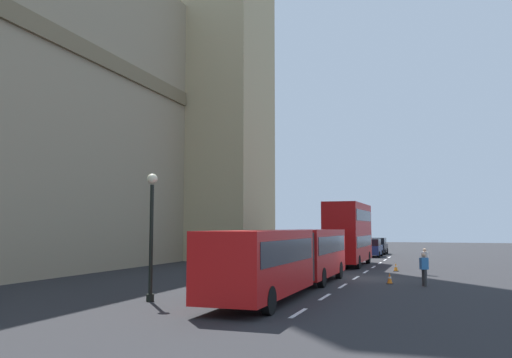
{
  "coord_description": "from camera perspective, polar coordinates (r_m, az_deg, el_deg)",
  "views": [
    {
      "loc": [
        -32.24,
        -4.78,
        3.03
      ],
      "look_at": [
        -1.76,
        5.73,
        5.99
      ],
      "focal_mm": 37.04,
      "sensor_mm": 36.0,
      "label": 1
    }
  ],
  "objects": [
    {
      "name": "pedestrian_near_cones",
      "position": [
        28.98,
        17.7,
        -9.18
      ],
      "size": [
        0.41,
        0.47,
        1.69
      ],
      "color": "#333333",
      "rests_on": "ground_plane"
    },
    {
      "name": "ground_plane",
      "position": [
        32.73,
        10.72,
        -10.46
      ],
      "size": [
        160.0,
        160.0,
        0.0
      ],
      "primitive_type": "plane",
      "color": "#262628"
    },
    {
      "name": "sedan_trailing",
      "position": [
        61.66,
        13.05,
        -7.07
      ],
      "size": [
        4.4,
        1.86,
        1.85
      ],
      "color": "black",
      "rests_on": "ground_plane"
    },
    {
      "name": "street_lamp",
      "position": [
        22.42,
        -11.23,
        -5.07
      ],
      "size": [
        0.44,
        0.44,
        5.27
      ],
      "color": "black",
      "rests_on": "ground_plane"
    },
    {
      "name": "articulated_bus",
      "position": [
        25.5,
        3.63,
        -8.12
      ],
      "size": [
        16.84,
        2.54,
        2.9
      ],
      "color": "red",
      "rests_on": "ground_plane"
    },
    {
      "name": "traffic_cone_middle",
      "position": [
        38.24,
        14.87,
        -9.18
      ],
      "size": [
        0.36,
        0.36,
        0.58
      ],
      "color": "black",
      "rests_on": "ground_plane"
    },
    {
      "name": "lane_centre_marking",
      "position": [
        37.31,
        11.77,
        -9.78
      ],
      "size": [
        39.0,
        0.16,
        0.01
      ],
      "color": "silver",
      "rests_on": "ground_plane"
    },
    {
      "name": "sedan_lead",
      "position": [
        56.14,
        12.41,
        -7.28
      ],
      "size": [
        4.4,
        1.86,
        1.85
      ],
      "color": "navy",
      "rests_on": "ground_plane"
    },
    {
      "name": "pedestrian_by_kerb",
      "position": [
        35.7,
        17.79,
        -8.39
      ],
      "size": [
        0.35,
        0.45,
        1.69
      ],
      "color": "#333333",
      "rests_on": "ground_plane"
    },
    {
      "name": "traffic_cone_west",
      "position": [
        29.81,
        14.24,
        -10.37
      ],
      "size": [
        0.36,
        0.36,
        0.58
      ],
      "color": "black",
      "rests_on": "ground_plane"
    },
    {
      "name": "double_decker_bus",
      "position": [
        42.85,
        9.97,
        -5.59
      ],
      "size": [
        9.31,
        2.54,
        4.9
      ],
      "color": "#B20F0F",
      "rests_on": "ground_plane"
    }
  ]
}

